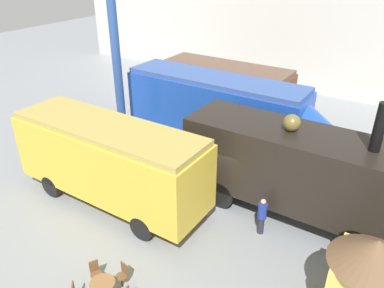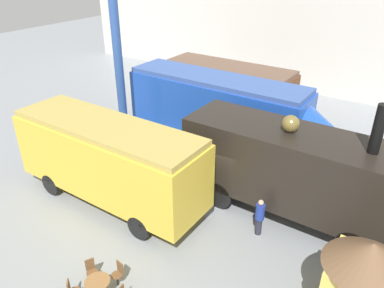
{
  "view_description": "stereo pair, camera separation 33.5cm",
  "coord_description": "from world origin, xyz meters",
  "px_view_note": "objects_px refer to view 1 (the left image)",
  "views": [
    {
      "loc": [
        6.41,
        -11.66,
        9.53
      ],
      "look_at": [
        -1.75,
        1.0,
        1.6
      ],
      "focal_mm": 35.0,
      "sensor_mm": 36.0,
      "label": 1
    },
    {
      "loc": [
        6.69,
        -11.47,
        9.53
      ],
      "look_at": [
        -1.75,
        1.0,
        1.6
      ],
      "focal_mm": 35.0,
      "sensor_mm": 36.0,
      "label": 2
    }
  ],
  "objects_px": {
    "streamlined_locomotive": "(227,110)",
    "passenger_coach_vintage": "(110,158)",
    "steam_locomotive": "(297,167)",
    "passenger_coach_wooden": "(226,85)",
    "cafe_table_near": "(103,287)",
    "visitor_person": "(262,215)",
    "ticket_kiosk": "(368,279)"
  },
  "relations": [
    {
      "from": "passenger_coach_wooden",
      "to": "steam_locomotive",
      "type": "xyz_separation_m",
      "value": [
        7.04,
        -7.42,
        0.21
      ]
    },
    {
      "from": "steam_locomotive",
      "to": "cafe_table_near",
      "type": "height_order",
      "value": "steam_locomotive"
    },
    {
      "from": "cafe_table_near",
      "to": "ticket_kiosk",
      "type": "distance_m",
      "value": 7.51
    },
    {
      "from": "passenger_coach_wooden",
      "to": "streamlined_locomotive",
      "type": "distance_m",
      "value": 4.46
    },
    {
      "from": "cafe_table_near",
      "to": "ticket_kiosk",
      "type": "height_order",
      "value": "ticket_kiosk"
    },
    {
      "from": "passenger_coach_wooden",
      "to": "steam_locomotive",
      "type": "height_order",
      "value": "steam_locomotive"
    },
    {
      "from": "cafe_table_near",
      "to": "visitor_person",
      "type": "bearing_deg",
      "value": 62.97
    },
    {
      "from": "cafe_table_near",
      "to": "streamlined_locomotive",
      "type": "bearing_deg",
      "value": 98.38
    },
    {
      "from": "cafe_table_near",
      "to": "visitor_person",
      "type": "relative_size",
      "value": 0.5
    },
    {
      "from": "passenger_coach_wooden",
      "to": "cafe_table_near",
      "type": "bearing_deg",
      "value": -75.65
    },
    {
      "from": "streamlined_locomotive",
      "to": "visitor_person",
      "type": "height_order",
      "value": "streamlined_locomotive"
    },
    {
      "from": "passenger_coach_wooden",
      "to": "cafe_table_near",
      "type": "relative_size",
      "value": 10.46
    },
    {
      "from": "visitor_person",
      "to": "passenger_coach_vintage",
      "type": "bearing_deg",
      "value": -166.26
    },
    {
      "from": "steam_locomotive",
      "to": "cafe_table_near",
      "type": "bearing_deg",
      "value": -114.79
    },
    {
      "from": "visitor_person",
      "to": "ticket_kiosk",
      "type": "bearing_deg",
      "value": -27.34
    },
    {
      "from": "passenger_coach_wooden",
      "to": "visitor_person",
      "type": "height_order",
      "value": "passenger_coach_wooden"
    },
    {
      "from": "passenger_coach_wooden",
      "to": "steam_locomotive",
      "type": "relative_size",
      "value": 0.92
    },
    {
      "from": "streamlined_locomotive",
      "to": "steam_locomotive",
      "type": "distance_m",
      "value": 6.02
    },
    {
      "from": "streamlined_locomotive",
      "to": "passenger_coach_vintage",
      "type": "xyz_separation_m",
      "value": [
        -1.7,
        -6.75,
        -0.11
      ]
    },
    {
      "from": "steam_locomotive",
      "to": "passenger_coach_vintage",
      "type": "bearing_deg",
      "value": -153.8
    },
    {
      "from": "streamlined_locomotive",
      "to": "cafe_table_near",
      "type": "distance_m",
      "value": 10.92
    },
    {
      "from": "passenger_coach_vintage",
      "to": "cafe_table_near",
      "type": "bearing_deg",
      "value": -50.17
    },
    {
      "from": "passenger_coach_wooden",
      "to": "visitor_person",
      "type": "relative_size",
      "value": 5.25
    },
    {
      "from": "steam_locomotive",
      "to": "ticket_kiosk",
      "type": "relative_size",
      "value": 2.9
    },
    {
      "from": "steam_locomotive",
      "to": "passenger_coach_wooden",
      "type": "bearing_deg",
      "value": 133.51
    },
    {
      "from": "streamlined_locomotive",
      "to": "cafe_table_near",
      "type": "xyz_separation_m",
      "value": [
        1.57,
        -10.68,
        -1.63
      ]
    },
    {
      "from": "passenger_coach_wooden",
      "to": "ticket_kiosk",
      "type": "bearing_deg",
      "value": -47.24
    },
    {
      "from": "steam_locomotive",
      "to": "passenger_coach_vintage",
      "type": "xyz_separation_m",
      "value": [
        -6.58,
        -3.24,
        -0.12
      ]
    },
    {
      "from": "passenger_coach_vintage",
      "to": "ticket_kiosk",
      "type": "xyz_separation_m",
      "value": [
        9.87,
        -0.51,
        -0.38
      ]
    },
    {
      "from": "steam_locomotive",
      "to": "passenger_coach_vintage",
      "type": "height_order",
      "value": "steam_locomotive"
    },
    {
      "from": "passenger_coach_vintage",
      "to": "visitor_person",
      "type": "bearing_deg",
      "value": 13.74
    },
    {
      "from": "ticket_kiosk",
      "to": "passenger_coach_wooden",
      "type": "bearing_deg",
      "value": 132.76
    }
  ]
}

